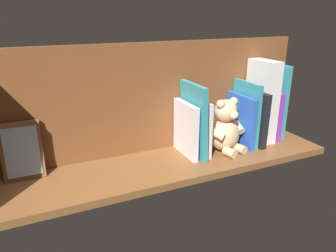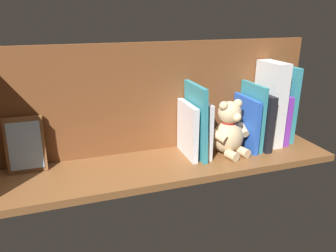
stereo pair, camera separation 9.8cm
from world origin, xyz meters
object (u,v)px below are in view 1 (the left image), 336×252
book_0 (276,101)px  picture_frame_leaning (22,151)px  teddy_bear (226,128)px  dictionary_thick_white (262,101)px

book_0 → picture_frame_leaning: bearing=-1.8°
book_0 → picture_frame_leaning: 87.42cm
book_0 → picture_frame_leaning: (87.21, -2.71, -5.27)cm
teddy_bear → book_0: bearing=177.4°
dictionary_thick_white → teddy_bear: bearing=12.5°
book_0 → picture_frame_leaning: book_0 is taller
teddy_bear → picture_frame_leaning: bearing=-21.0°
book_0 → dictionary_thick_white: dictionary_thick_white is taller
dictionary_thick_white → teddy_bear: dictionary_thick_white is taller
dictionary_thick_white → teddy_bear: 18.82cm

